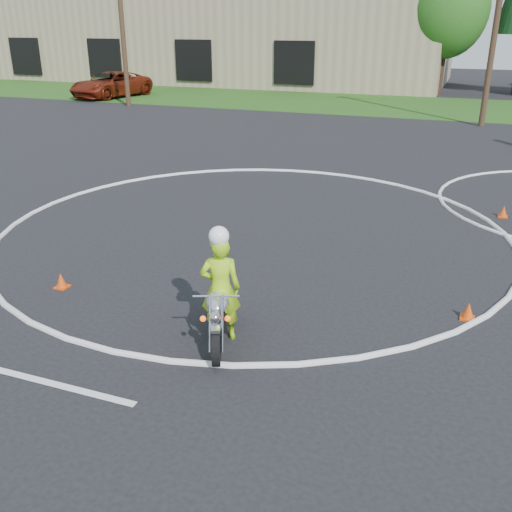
% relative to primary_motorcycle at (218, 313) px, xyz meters
% --- Properties ---
extents(ground, '(120.00, 120.00, 0.00)m').
position_rel_primary_motorcycle_xyz_m(ground, '(-1.37, 2.11, -0.50)').
color(ground, black).
rests_on(ground, ground).
extents(grass_strip, '(120.00, 10.00, 0.02)m').
position_rel_primary_motorcycle_xyz_m(grass_strip, '(-1.37, 29.11, -0.49)').
color(grass_strip, '#1E4714').
rests_on(grass_strip, ground).
extents(course_markings, '(19.05, 19.05, 0.12)m').
position_rel_primary_motorcycle_xyz_m(course_markings, '(0.80, 6.46, -0.49)').
color(course_markings, silver).
rests_on(course_markings, ground).
extents(primary_motorcycle, '(0.90, 1.85, 1.02)m').
position_rel_primary_motorcycle_xyz_m(primary_motorcycle, '(0.00, 0.00, 0.00)').
color(primary_motorcycle, black).
rests_on(primary_motorcycle, ground).
extents(rider_primary_grp, '(0.74, 0.61, 1.90)m').
position_rel_primary_motorcycle_xyz_m(rider_primary_grp, '(-0.02, 0.13, 0.42)').
color(rider_primary_grp, '#9CD516').
rests_on(rider_primary_grp, ground).
extents(pickup_grp, '(3.74, 6.31, 1.64)m').
position_rel_primary_motorcycle_xyz_m(pickup_grp, '(-19.89, 26.57, 0.32)').
color(pickup_grp, '#661B0B').
rests_on(pickup_grp, ground).
extents(warehouse, '(41.00, 17.00, 8.30)m').
position_rel_primary_motorcycle_xyz_m(warehouse, '(-19.37, 42.10, 3.66)').
color(warehouse, tan).
rests_on(warehouse, ground).
extents(utility_poles, '(41.60, 1.12, 10.00)m').
position_rel_primary_motorcycle_xyz_m(utility_poles, '(3.63, 23.11, 4.70)').
color(utility_poles, '#473321').
rests_on(utility_poles, ground).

